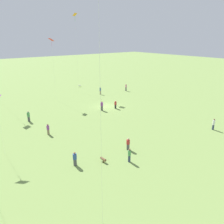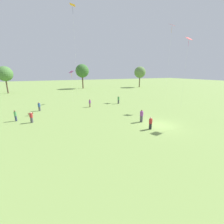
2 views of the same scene
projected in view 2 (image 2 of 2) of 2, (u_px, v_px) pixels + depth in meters
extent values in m
plane|color=#7A994C|center=(160.00, 125.00, 20.47)|extent=(240.00, 240.00, 0.00)
cylinder|color=brown|center=(7.00, 86.00, 49.82)|extent=(0.41, 0.41, 4.61)
sphere|color=#477538|center=(5.00, 74.00, 48.75)|extent=(4.83, 4.83, 4.83)
cylinder|color=brown|center=(83.00, 82.00, 64.54)|extent=(0.53, 0.53, 5.27)
sphere|color=#38662D|center=(82.00, 71.00, 63.30)|extent=(5.59, 5.59, 5.59)
cylinder|color=brown|center=(139.00, 82.00, 69.99)|extent=(0.45, 0.45, 4.86)
sphere|color=#5B7F42|center=(140.00, 72.00, 68.85)|extent=(5.14, 5.14, 5.14)
cylinder|color=#232328|center=(150.00, 126.00, 18.99)|extent=(0.48, 0.48, 0.76)
cylinder|color=#B72D2D|center=(151.00, 121.00, 18.81)|extent=(0.57, 0.57, 0.62)
sphere|color=beige|center=(151.00, 118.00, 18.70)|extent=(0.24, 0.24, 0.24)
cylinder|color=#847056|center=(90.00, 105.00, 30.95)|extent=(0.46, 0.46, 0.78)
cylinder|color=purple|center=(90.00, 102.00, 30.77)|extent=(0.54, 0.54, 0.59)
sphere|color=brown|center=(90.00, 100.00, 30.66)|extent=(0.24, 0.24, 0.24)
cylinder|color=#4C4C51|center=(141.00, 119.00, 21.71)|extent=(0.57, 0.57, 0.92)
cylinder|color=purple|center=(142.00, 114.00, 21.50)|extent=(0.67, 0.67, 0.66)
sphere|color=brown|center=(142.00, 111.00, 21.38)|extent=(0.24, 0.24, 0.24)
cylinder|color=#4C4C51|center=(40.00, 109.00, 27.91)|extent=(0.52, 0.52, 0.78)
cylinder|color=#2D5193|center=(39.00, 105.00, 27.72)|extent=(0.61, 0.61, 0.62)
sphere|color=#A87A56|center=(39.00, 103.00, 27.61)|extent=(0.24, 0.24, 0.24)
cylinder|color=#4C4C51|center=(32.00, 120.00, 21.44)|extent=(0.50, 0.50, 0.77)
cylinder|color=#B72D2D|center=(31.00, 115.00, 21.26)|extent=(0.59, 0.59, 0.59)
sphere|color=beige|center=(31.00, 113.00, 21.16)|extent=(0.24, 0.24, 0.24)
cylinder|color=#333D5B|center=(16.00, 119.00, 22.11)|extent=(0.37, 0.37, 0.79)
cylinder|color=#4C9956|center=(15.00, 114.00, 21.93)|extent=(0.43, 0.43, 0.63)
sphere|color=brown|center=(15.00, 111.00, 21.81)|extent=(0.24, 0.24, 0.24)
cylinder|color=#4C4C51|center=(118.00, 102.00, 34.17)|extent=(0.53, 0.53, 0.85)
cylinder|color=#4C9956|center=(119.00, 98.00, 33.97)|extent=(0.63, 0.63, 0.73)
sphere|color=beige|center=(119.00, 96.00, 33.84)|extent=(0.24, 0.24, 0.24)
cube|color=purple|center=(71.00, 72.00, 33.91)|extent=(1.29, 1.29, 0.56)
cylinder|color=orange|center=(72.00, 76.00, 34.14)|extent=(0.04, 0.04, 1.15)
cylinder|color=silver|center=(72.00, 87.00, 34.83)|extent=(0.01, 0.01, 7.03)
cube|color=red|center=(172.00, 25.00, 36.45)|extent=(1.27, 1.20, 0.49)
cylinder|color=orange|center=(172.00, 30.00, 36.73)|extent=(0.04, 0.04, 1.49)
cylinder|color=silver|center=(168.00, 64.00, 38.81)|extent=(0.01, 0.01, 18.10)
cube|color=orange|center=(72.00, 5.00, 33.06)|extent=(1.47, 1.50, 0.35)
cylinder|color=black|center=(73.00, 10.00, 33.33)|extent=(0.04, 0.04, 1.38)
cylinder|color=silver|center=(76.00, 56.00, 35.85)|extent=(0.01, 0.01, 21.36)
cube|color=red|center=(189.00, 39.00, 26.70)|extent=(1.11, 0.98, 0.57)
cylinder|color=#E54C99|center=(188.00, 43.00, 26.91)|extent=(0.04, 0.04, 0.98)
cylinder|color=silver|center=(184.00, 75.00, 28.37)|extent=(0.01, 0.01, 12.80)
cylinder|color=brown|center=(30.00, 114.00, 24.86)|extent=(0.66, 0.37, 0.30)
sphere|color=brown|center=(33.00, 113.00, 25.05)|extent=(0.27, 0.27, 0.27)
cylinder|color=brown|center=(30.00, 115.00, 24.93)|extent=(0.13, 0.13, 0.20)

